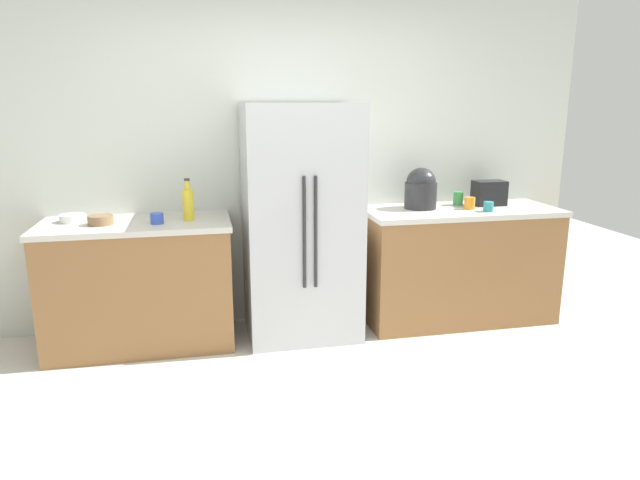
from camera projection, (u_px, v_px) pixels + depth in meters
ground_plane at (329, 435)px, 3.02m from camera, size 10.05×10.05×0.00m
kitchen_back_panel at (277, 155)px, 4.44m from camera, size 5.03×0.10×2.67m
counter_left at (140, 284)px, 4.07m from camera, size 1.32×0.66×0.92m
counter_right at (458, 264)px, 4.58m from camera, size 1.55×0.66×0.92m
refrigerator at (301, 223)px, 4.19m from camera, size 0.83×0.69×1.74m
toaster at (489, 193)px, 4.60m from camera, size 0.25×0.16×0.20m
rice_cooker at (421, 189)px, 4.44m from camera, size 0.25×0.25×0.32m
bottle_a at (188, 204)px, 3.99m from camera, size 0.08×0.08×0.30m
cup_a at (458, 198)px, 4.61m from camera, size 0.08×0.08×0.11m
cup_b at (470, 203)px, 4.44m from camera, size 0.08×0.08×0.09m
cup_c at (157, 218)px, 3.89m from camera, size 0.09×0.09×0.07m
cup_d at (488, 207)px, 4.34m from camera, size 0.08×0.08×0.08m
bowl_a at (101, 220)px, 3.86m from camera, size 0.17×0.17×0.07m
bowl_b at (73, 218)px, 3.95m from camera, size 0.18×0.18×0.05m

